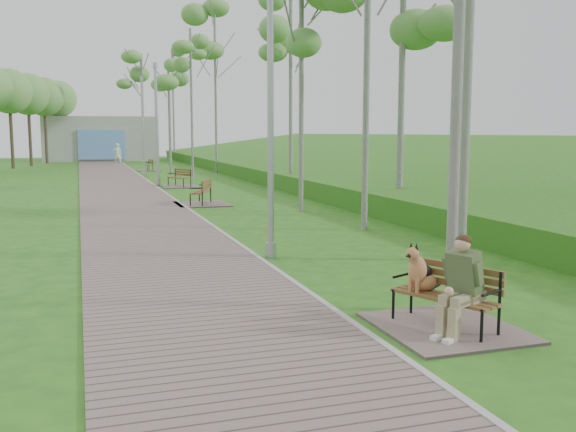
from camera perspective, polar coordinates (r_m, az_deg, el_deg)
name	(u,v)px	position (r m, az deg, el deg)	size (l,w,h in m)	color
ground	(286,278)	(11.59, -0.19, -5.55)	(120.00, 120.00, 0.00)	#245B1B
walkway	(117,186)	(32.40, -14.97, 2.63)	(3.50, 67.00, 0.04)	#74615E
kerb	(153,185)	(32.54, -11.89, 2.75)	(0.10, 67.00, 0.05)	#999993
embankment	(385,182)	(34.52, 8.64, 3.05)	(14.00, 70.00, 1.60)	#438621
building_north	(100,139)	(61.76, -16.33, 6.60)	(10.00, 5.20, 4.00)	#9E9E99
bench_main	(443,299)	(8.75, 13.62, -7.19)	(1.76, 1.95, 1.53)	#74615E
bench_second	(201,199)	(23.41, -7.75, 1.52)	(1.85, 2.05, 1.13)	#74615E
bench_third	(179,183)	(31.15, -9.63, 2.92)	(1.74, 1.93, 1.07)	#74615E
bench_far	(148,168)	(44.67, -12.31, 4.17)	(1.55, 1.72, 0.95)	#74615E
lamp_post_near	(271,131)	(13.16, -1.56, 7.59)	(0.22, 0.22, 5.65)	#9D9FA4
lamp_post_second	(157,129)	(31.98, -11.59, 7.59)	(0.23, 0.23, 5.91)	#9D9FA4
lamp_post_third	(143,130)	(38.36, -12.76, 7.45)	(0.22, 0.22, 5.82)	#9D9FA4
pedestrian_near	(117,155)	(51.38, -14.92, 5.29)	(0.64, 0.42, 1.76)	silver
birch_mid_a	(302,6)	(21.42, 1.21, 18.14)	(2.67, 2.67, 8.38)	silver
birch_mid_b	(291,18)	(28.70, 0.24, 17.22)	(2.25, 2.25, 9.52)	silver
birch_mid_c	(191,57)	(36.53, -8.65, 13.84)	(2.28, 2.28, 8.55)	silver
birch_far_b	(169,82)	(40.53, -10.56, 11.64)	(2.36, 2.36, 7.19)	silver
birch_far_c	(215,34)	(42.22, -6.53, 15.76)	(2.66, 2.66, 11.12)	silver
birch_distant_a	(142,74)	(55.80, -12.88, 12.19)	(2.94, 2.94, 9.39)	silver
birch_distant_b	(172,69)	(62.68, -10.23, 12.74)	(2.75, 2.75, 10.81)	silver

